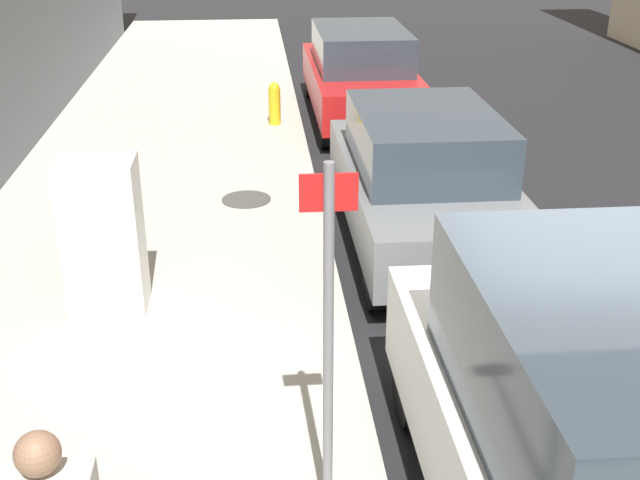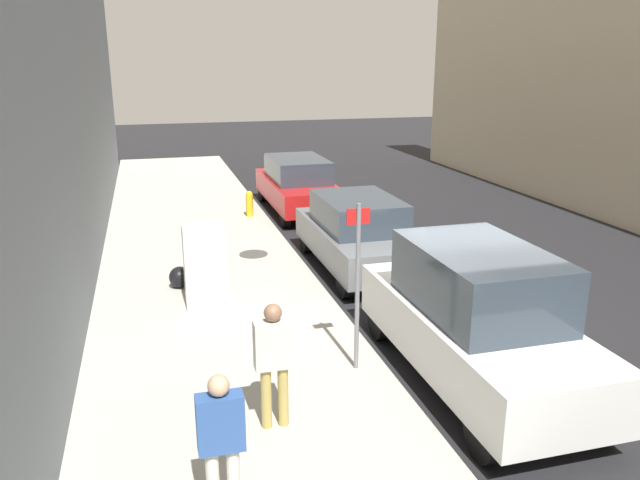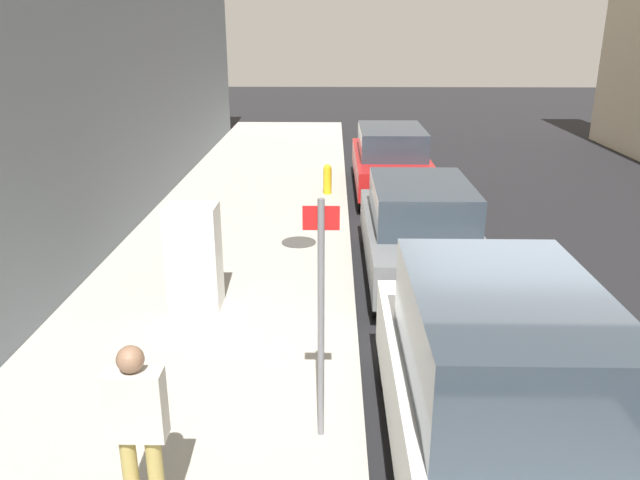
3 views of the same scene
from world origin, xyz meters
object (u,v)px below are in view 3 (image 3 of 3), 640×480
Objects in this scene: street_sign_post at (321,310)px; parked_suv_red at (391,159)px; trash_bag at (186,265)px; pedestrian_standing_near at (137,422)px; parked_suv_gray at (420,229)px; discarded_refrigerator at (194,257)px; fire_hydrant at (327,179)px; parked_van_white at (497,395)px.

street_sign_post is 10.97m from parked_suv_red.
trash_bag is 0.26× the size of pedestrian_standing_near.
parked_suv_gray is (3.21, 6.08, -0.24)m from pedestrian_standing_near.
parked_suv_red is (4.12, 6.44, 0.55)m from trash_bag.
trash_bag is (-0.44, 1.17, -0.60)m from discarded_refrigerator.
pedestrian_standing_near is at bearing -83.98° from discarded_refrigerator.
discarded_refrigerator is at bearing -106.06° from fire_hydrant.
parked_van_white reaches higher than parked_suv_red.
pedestrian_standing_near is (-1.52, -11.36, 0.61)m from fire_hydrant.
discarded_refrigerator is 1.39m from trash_bag.
parked_van_white is 1.08× the size of parked_suv_gray.
parked_suv_gray is at bearing 6.34° from trash_bag.
discarded_refrigerator reaches higher than fire_hydrant.
pedestrian_standing_near reaches higher than parked_suv_red.
discarded_refrigerator is 4.47m from pedestrian_standing_near.
discarded_refrigerator reaches higher than parked_suv_red.
pedestrian_standing_near is 3.26m from parked_van_white.
street_sign_post reaches higher than fire_hydrant.
parked_suv_gray is at bearing -90.00° from parked_suv_red.
discarded_refrigerator is at bearing -69.53° from trash_bag.
trash_bag is (-2.45, 4.38, -1.25)m from street_sign_post.
parked_van_white reaches higher than discarded_refrigerator.
parked_suv_red is at bearing -131.37° from pedestrian_standing_near.
parked_suv_red is (1.69, 0.70, 0.37)m from fire_hydrant.
parked_van_white is 1.00× the size of parked_suv_red.
parked_suv_gray is at bearing -144.32° from pedestrian_standing_near.
fire_hydrant is 1.72× the size of trash_bag.
parked_van_white reaches higher than pedestrian_standing_near.
discarded_refrigerator is 5.34m from parked_van_white.
fire_hydrant is at bearing -157.53° from parked_suv_red.
street_sign_post is 5.17m from parked_suv_gray.
trash_bag is at bearing -173.66° from parked_suv_gray.
fire_hydrant is 11.48m from pedestrian_standing_near.
parked_suv_gray reaches higher than trash_bag.
discarded_refrigerator is 2.10× the size of fire_hydrant.
parked_van_white is at bearing -21.54° from street_sign_post.
parked_suv_red reaches higher than parked_suv_gray.
street_sign_post is 5.82× the size of trash_bag.
pedestrian_standing_near reaches higher than parked_suv_gray.
trash_bag is 5.74m from pedestrian_standing_near.
trash_bag is 4.18m from parked_suv_gray.
fire_hydrant is 5.56m from parked_suv_gray.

